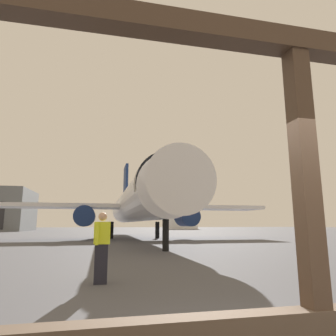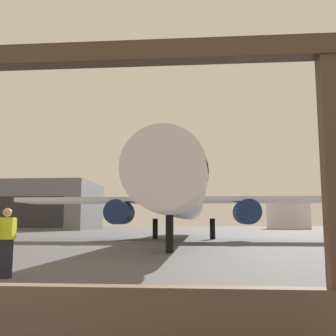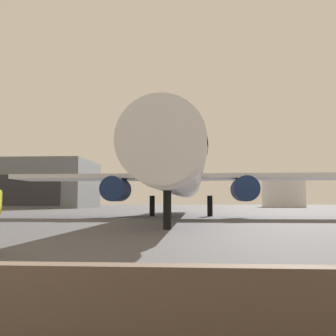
{
  "view_description": "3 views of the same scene",
  "coord_description": "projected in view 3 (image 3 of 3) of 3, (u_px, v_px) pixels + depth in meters",
  "views": [
    {
      "loc": [
        -2.01,
        -2.62,
        1.44
      ],
      "look_at": [
        0.58,
        9.01,
        3.68
      ],
      "focal_mm": 32.02,
      "sensor_mm": 36.0,
      "label": 1
    },
    {
      "loc": [
        2.94,
        -4.58,
        1.37
      ],
      "look_at": [
        1.46,
        13.67,
        3.88
      ],
      "focal_mm": 42.74,
      "sensor_mm": 36.0,
      "label": 2
    },
    {
      "loc": [
        2.8,
        -3.55,
        1.23
      ],
      "look_at": [
        1.85,
        9.76,
        2.37
      ],
      "focal_mm": 42.05,
      "sensor_mm": 36.0,
      "label": 3
    }
  ],
  "objects": [
    {
      "name": "ground_plane",
      "position": [
        171.0,
        213.0,
        43.38
      ],
      "size": [
        220.0,
        220.0,
        0.0
      ],
      "primitive_type": "plane",
      "color": "#4C4C51"
    },
    {
      "name": "airplane",
      "position": [
        180.0,
        173.0,
        31.09
      ],
      "size": [
        26.74,
        34.83,
        10.26
      ],
      "color": "silver",
      "rests_on": "ground"
    },
    {
      "name": "distant_hangar",
      "position": [
        40.0,
        184.0,
        77.16
      ],
      "size": [
        20.31,
        16.42,
        9.16
      ],
      "color": "slate",
      "rests_on": "ground"
    },
    {
      "name": "fuel_storage_tank",
      "position": [
        284.0,
        194.0,
        91.15
      ],
      "size": [
        9.87,
        9.87,
        6.1
      ],
      "primitive_type": "cylinder",
      "color": "white",
      "rests_on": "ground"
    }
  ]
}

